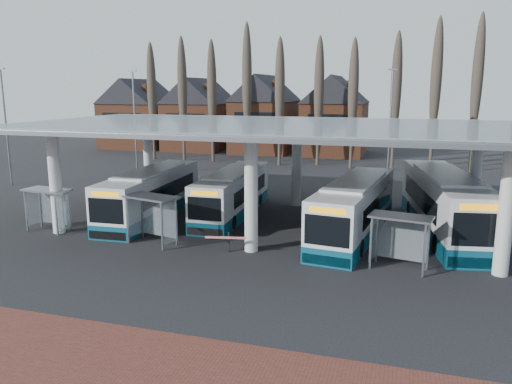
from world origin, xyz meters
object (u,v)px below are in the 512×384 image
(bus_2, at_px, (355,209))
(shelter_1, at_px, (153,209))
(shelter_0, at_px, (49,200))
(shelter_2, at_px, (401,230))
(bus_3, at_px, (444,204))
(bus_0, at_px, (152,195))
(bus_1, at_px, (233,194))

(bus_2, bearing_deg, shelter_1, -148.28)
(shelter_0, distance_m, shelter_2, 20.28)
(bus_3, xyz_separation_m, shelter_0, (-22.64, -6.46, 0.17))
(bus_0, bearing_deg, bus_2, -4.98)
(bus_1, height_order, bus_2, bus_2)
(bus_0, relative_size, bus_1, 1.05)
(bus_0, relative_size, shelter_1, 3.61)
(bus_2, xyz_separation_m, shelter_1, (-10.42, -4.84, 0.42))
(bus_2, xyz_separation_m, shelter_0, (-17.63, -4.33, 0.32))
(bus_0, xyz_separation_m, shelter_2, (16.04, -5.46, 0.41))
(bus_0, xyz_separation_m, bus_1, (5.01, 2.06, -0.06))
(shelter_1, bearing_deg, bus_2, 39.34)
(bus_3, distance_m, shelter_1, 16.93)
(bus_3, bearing_deg, bus_2, -166.76)
(shelter_0, bearing_deg, bus_2, 20.26)
(bus_1, relative_size, shelter_2, 3.62)
(shelter_0, bearing_deg, shelter_1, 2.41)
(bus_0, height_order, bus_2, bus_2)
(shelter_1, distance_m, shelter_2, 13.06)
(shelter_2, bearing_deg, bus_2, 128.64)
(shelter_0, distance_m, shelter_1, 7.23)
(bus_0, height_order, shelter_1, bus_0)
(bus_1, xyz_separation_m, shelter_0, (-9.24, -6.84, 0.44))
(bus_0, bearing_deg, shelter_0, -134.57)
(bus_0, distance_m, shelter_0, 6.40)
(bus_2, bearing_deg, bus_0, -175.13)
(bus_1, relative_size, bus_3, 0.83)
(bus_0, height_order, bus_1, bus_0)
(bus_2, height_order, shelter_2, bus_2)
(bus_0, xyz_separation_m, shelter_0, (-4.23, -4.78, 0.37))
(shelter_1, bearing_deg, bus_0, 133.80)
(bus_1, distance_m, shelter_2, 13.36)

